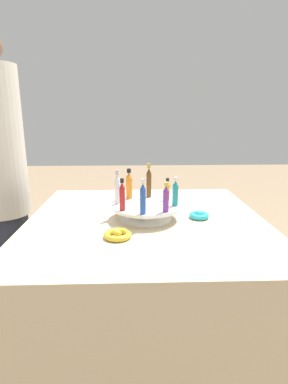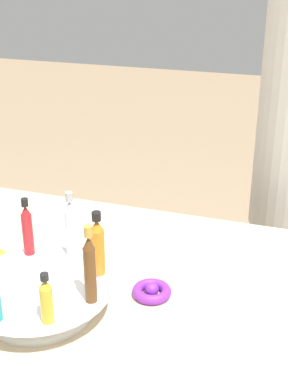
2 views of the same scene
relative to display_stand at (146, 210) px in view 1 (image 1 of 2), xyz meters
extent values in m
plane|color=#997F60|center=(0.00, 0.00, -0.83)|extent=(12.00, 12.00, 0.00)
cube|color=beige|center=(0.00, 0.00, -0.43)|extent=(0.97, 0.97, 0.79)
cylinder|color=white|center=(0.00, 0.00, -0.03)|extent=(0.21, 0.21, 0.01)
cylinder|color=white|center=(0.00, 0.00, -0.01)|extent=(0.11, 0.11, 0.04)
cylinder|color=white|center=(0.00, 0.00, 0.02)|extent=(0.28, 0.28, 0.01)
cylinder|color=gold|center=(-0.07, 0.09, 0.06)|extent=(0.02, 0.02, 0.07)
cone|color=gold|center=(-0.07, 0.09, 0.10)|extent=(0.02, 0.02, 0.01)
cylinder|color=black|center=(-0.07, 0.09, 0.11)|extent=(0.01, 0.01, 0.01)
cylinder|color=brown|center=(-0.12, 0.02, 0.08)|extent=(0.02, 0.02, 0.11)
cone|color=brown|center=(-0.12, 0.02, 0.14)|extent=(0.02, 0.02, 0.02)
cylinder|color=#B79338|center=(-0.12, 0.02, 0.16)|extent=(0.01, 0.01, 0.02)
cylinder|color=orange|center=(-0.09, -0.07, 0.07)|extent=(0.03, 0.03, 0.09)
cone|color=orange|center=(-0.09, -0.07, 0.13)|extent=(0.03, 0.03, 0.02)
cylinder|color=black|center=(-0.09, -0.07, 0.15)|extent=(0.02, 0.02, 0.02)
cylinder|color=silver|center=(-0.02, -0.12, 0.07)|extent=(0.02, 0.02, 0.10)
cone|color=silver|center=(-0.02, -0.12, 0.14)|extent=(0.02, 0.02, 0.02)
cylinder|color=#B2B2B7|center=(-0.02, -0.12, 0.16)|extent=(0.01, 0.01, 0.02)
cylinder|color=#B21E23|center=(0.07, -0.09, 0.07)|extent=(0.02, 0.02, 0.09)
cone|color=#B21E23|center=(0.07, -0.09, 0.12)|extent=(0.02, 0.02, 0.02)
cylinder|color=black|center=(0.07, -0.09, 0.14)|extent=(0.01, 0.01, 0.02)
cylinder|color=#234CAD|center=(0.12, -0.02, 0.07)|extent=(0.02, 0.02, 0.09)
cone|color=#234CAD|center=(0.12, -0.02, 0.13)|extent=(0.02, 0.02, 0.02)
cylinder|color=silver|center=(0.12, -0.02, 0.15)|extent=(0.01, 0.01, 0.02)
cylinder|color=#702D93|center=(0.09, 0.07, 0.07)|extent=(0.02, 0.02, 0.08)
cone|color=#702D93|center=(0.09, 0.07, 0.11)|extent=(0.02, 0.02, 0.02)
cylinder|color=gold|center=(0.09, 0.07, 0.13)|extent=(0.01, 0.01, 0.01)
cylinder|color=teal|center=(0.02, 0.12, 0.07)|extent=(0.02, 0.02, 0.08)
cone|color=teal|center=(0.02, 0.12, 0.12)|extent=(0.02, 0.02, 0.02)
cylinder|color=silver|center=(0.02, 0.12, 0.13)|extent=(0.02, 0.02, 0.02)
torus|color=gold|center=(0.19, -0.11, -0.03)|extent=(0.10, 0.10, 0.02)
sphere|color=gold|center=(0.19, -0.11, -0.02)|extent=(0.03, 0.03, 0.03)
torus|color=#2DB7CC|center=(0.00, 0.22, -0.02)|extent=(0.08, 0.08, 0.02)
sphere|color=#2DB7CC|center=(0.00, 0.22, -0.02)|extent=(0.03, 0.03, 0.03)
torus|color=purple|center=(-0.19, -0.11, -0.03)|extent=(0.08, 0.08, 0.02)
sphere|color=purple|center=(-0.19, -0.11, -0.02)|extent=(0.03, 0.03, 0.03)
cylinder|color=#282D42|center=(-0.44, -0.76, -0.49)|extent=(0.23, 0.23, 0.68)
camera|label=1|loc=(1.16, -0.05, 0.38)|focal=28.00mm
camera|label=2|loc=(-0.45, 0.74, 0.60)|focal=50.00mm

